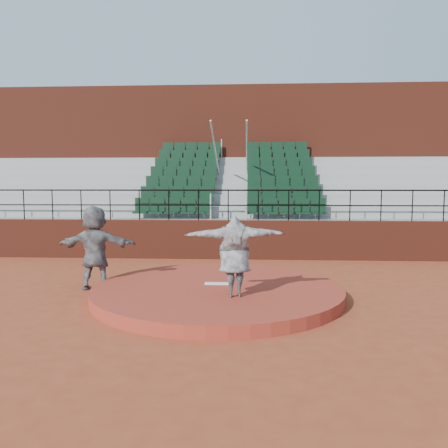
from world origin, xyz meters
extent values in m
plane|color=#933C21|center=(0.00, 0.00, 0.00)|extent=(90.00, 90.00, 0.00)
cylinder|color=#9E3423|center=(0.00, 0.00, 0.12)|extent=(5.50, 5.50, 0.25)
cube|color=white|center=(0.00, 0.15, 0.27)|extent=(0.60, 0.15, 0.03)
cube|color=maroon|center=(0.00, 5.00, 0.65)|extent=(24.00, 0.30, 1.30)
cylinder|color=black|center=(0.00, 5.00, 2.30)|extent=(24.00, 0.05, 0.05)
cylinder|color=black|center=(0.00, 5.00, 1.80)|extent=(24.00, 0.04, 0.04)
cylinder|color=black|center=(-7.00, 5.00, 1.80)|extent=(0.04, 0.04, 1.00)
cylinder|color=black|center=(-6.00, 5.00, 1.80)|extent=(0.04, 0.04, 1.00)
cylinder|color=black|center=(-5.00, 5.00, 1.80)|extent=(0.04, 0.04, 1.00)
cylinder|color=black|center=(-4.00, 5.00, 1.80)|extent=(0.04, 0.04, 1.00)
cylinder|color=black|center=(-3.00, 5.00, 1.80)|extent=(0.04, 0.04, 1.00)
cylinder|color=black|center=(-2.00, 5.00, 1.80)|extent=(0.04, 0.04, 1.00)
cylinder|color=black|center=(-1.00, 5.00, 1.80)|extent=(0.04, 0.04, 1.00)
cylinder|color=black|center=(0.00, 5.00, 1.80)|extent=(0.04, 0.04, 1.00)
cylinder|color=black|center=(1.00, 5.00, 1.80)|extent=(0.04, 0.04, 1.00)
cylinder|color=black|center=(2.00, 5.00, 1.80)|extent=(0.04, 0.04, 1.00)
cylinder|color=black|center=(3.00, 5.00, 1.80)|extent=(0.04, 0.04, 1.00)
cylinder|color=black|center=(4.00, 5.00, 1.80)|extent=(0.04, 0.04, 1.00)
cylinder|color=black|center=(5.00, 5.00, 1.80)|extent=(0.04, 0.04, 1.00)
cylinder|color=black|center=(6.00, 5.00, 1.80)|extent=(0.04, 0.04, 1.00)
cylinder|color=black|center=(7.00, 5.00, 1.80)|extent=(0.04, 0.04, 1.00)
cube|color=gray|center=(0.00, 5.58, 0.65)|extent=(24.00, 0.85, 1.30)
cube|color=black|center=(-1.98, 5.59, 1.66)|extent=(2.75, 0.48, 0.72)
cube|color=black|center=(1.98, 5.59, 1.66)|extent=(2.75, 0.48, 0.72)
cube|color=gray|center=(0.00, 6.43, 0.85)|extent=(24.00, 0.85, 1.70)
cube|color=black|center=(-1.98, 6.44, 2.06)|extent=(2.75, 0.48, 0.72)
cube|color=black|center=(1.98, 6.44, 2.06)|extent=(2.75, 0.48, 0.72)
cube|color=gray|center=(0.00, 7.28, 1.05)|extent=(24.00, 0.85, 2.10)
cube|color=black|center=(-1.98, 7.29, 2.46)|extent=(2.75, 0.48, 0.72)
cube|color=black|center=(1.98, 7.29, 2.46)|extent=(2.75, 0.48, 0.72)
cube|color=gray|center=(0.00, 8.12, 1.25)|extent=(24.00, 0.85, 2.50)
cube|color=black|center=(-1.98, 8.13, 2.86)|extent=(2.75, 0.48, 0.72)
cube|color=black|center=(1.98, 8.13, 2.86)|extent=(2.75, 0.48, 0.72)
cube|color=gray|center=(0.00, 8.97, 1.45)|extent=(24.00, 0.85, 2.90)
cube|color=black|center=(-1.98, 8.98, 3.26)|extent=(2.75, 0.48, 0.72)
cube|color=black|center=(1.98, 8.98, 3.26)|extent=(2.75, 0.48, 0.72)
cube|color=gray|center=(0.00, 9.82, 1.65)|extent=(24.00, 0.85, 3.30)
cube|color=black|center=(-1.98, 9.83, 3.66)|extent=(2.75, 0.48, 0.72)
cube|color=black|center=(1.98, 9.83, 3.66)|extent=(2.75, 0.48, 0.72)
cube|color=gray|center=(0.00, 10.68, 1.85)|extent=(24.00, 0.85, 3.70)
cube|color=black|center=(-1.98, 10.69, 4.06)|extent=(2.75, 0.48, 0.72)
cube|color=black|center=(1.98, 10.69, 4.06)|extent=(2.75, 0.48, 0.72)
cylinder|color=silver|center=(-0.60, 8.12, 3.40)|extent=(0.06, 5.97, 2.46)
cylinder|color=silver|center=(0.60, 8.12, 3.40)|extent=(0.06, 5.97, 2.46)
cube|color=maroon|center=(0.00, 12.60, 3.55)|extent=(24.00, 3.00, 7.10)
imported|color=black|center=(0.40, -0.88, 1.07)|extent=(2.07, 0.88, 1.63)
imported|color=black|center=(-2.95, 0.58, 1.00)|extent=(1.86, 0.60, 2.00)
camera|label=1|loc=(0.68, -9.49, 2.50)|focal=35.00mm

